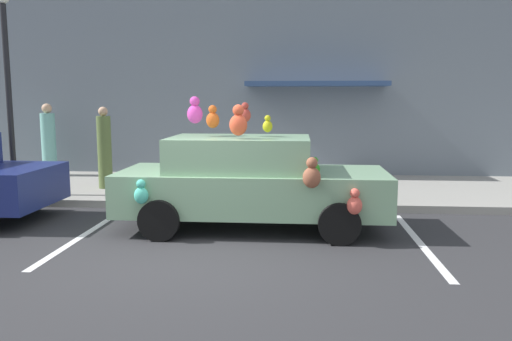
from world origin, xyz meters
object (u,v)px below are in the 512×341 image
Objects in this scene: teddy_bear_on_sidewalk at (278,181)px; pedestrian_walking_past at (49,142)px; street_lamp_post at (7,73)px; plush_covered_car at (249,181)px; pedestrian_near_shopfront at (105,150)px.

pedestrian_walking_past is (-6.18, 2.59, 0.55)m from teddy_bear_on_sidewalk.
pedestrian_walking_past is at bearing 157.24° from teddy_bear_on_sidewalk.
pedestrian_walking_past is at bearing 102.04° from street_lamp_post.
street_lamp_post is at bearing 160.39° from plush_covered_car.
plush_covered_car is at bearing -19.61° from street_lamp_post.
street_lamp_post is 2.53m from pedestrian_near_shopfront.
street_lamp_post reaches higher than teddy_bear_on_sidewalk.
pedestrian_near_shopfront is at bearing 168.33° from teddy_bear_on_sidewalk.
teddy_bear_on_sidewalk is 4.09m from pedestrian_near_shopfront.
teddy_bear_on_sidewalk is (0.41, 1.99, -0.32)m from plush_covered_car.
plush_covered_car is 7.37m from pedestrian_walking_past.
pedestrian_near_shopfront is (1.62, 0.96, -1.68)m from street_lamp_post.
teddy_bear_on_sidewalk is 0.39× the size of pedestrian_near_shopfront.
plush_covered_car reaches higher than teddy_bear_on_sidewalk.
plush_covered_car is 6.13× the size of teddy_bear_on_sidewalk.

